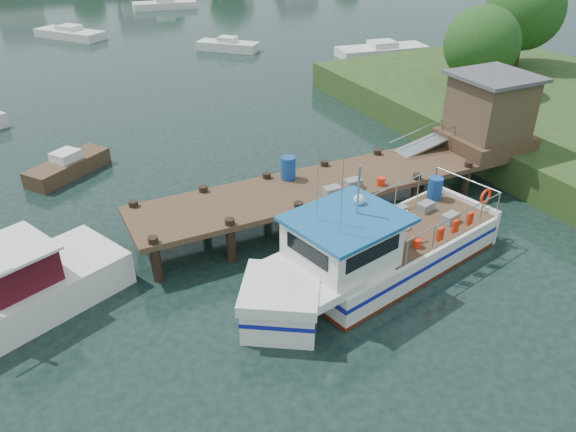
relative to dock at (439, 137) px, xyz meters
name	(u,v)px	position (x,y,z in m)	size (l,w,h in m)	color
ground_plane	(294,223)	(-6.51, -0.01, -2.24)	(160.00, 160.00, 0.00)	black
dock	(439,137)	(0.00, 0.00, 0.00)	(16.60, 3.00, 4.78)	#4A3423
lobster_boat	(369,254)	(-6.01, -4.16, -1.35)	(10.20, 4.78, 4.89)	silver
moored_rowboat	(68,166)	(-13.43, 8.10, -1.83)	(3.84, 3.24, 1.10)	#4A3423
moored_far	(165,5)	(1.97, 47.62, -1.82)	(6.98, 3.18, 1.15)	silver
moored_b	(228,45)	(1.14, 26.50, -1.84)	(4.62, 4.53, 1.07)	silver
moored_c	(382,50)	(11.08, 19.65, -1.84)	(7.19, 3.39, 1.09)	silver
moored_d	(70,33)	(-9.40, 36.83, -1.84)	(5.52, 6.33, 1.07)	silver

